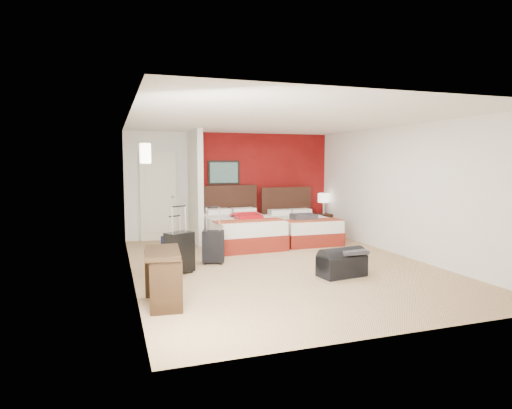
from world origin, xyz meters
name	(u,v)px	position (x,y,z in m)	size (l,w,h in m)	color
ground	(281,265)	(0.00, 0.00, 0.00)	(6.50, 6.50, 0.00)	tan
room_walls	(186,190)	(-1.40, 1.42, 1.26)	(5.02, 6.52, 2.50)	white
red_accent_panel	(261,184)	(0.75, 3.23, 1.25)	(3.50, 0.04, 2.50)	maroon
partition_wall	(195,187)	(-1.00, 2.61, 1.25)	(0.12, 1.20, 2.50)	silver
entry_door	(158,196)	(-1.75, 3.20, 1.02)	(0.82, 0.06, 2.05)	silver
bed_left	(240,231)	(-0.13, 2.03, 0.30)	(1.40, 2.00, 0.60)	silver
bed_right	(302,229)	(1.34, 2.04, 0.27)	(1.25, 1.78, 0.53)	silver
red_suitcase_open	(246,216)	(-0.03, 1.93, 0.65)	(0.54, 0.74, 0.09)	#A70E17
jacket_bundle	(304,217)	(1.24, 1.74, 0.60)	(0.52, 0.41, 0.12)	#3D3C41
nightstand	(323,223)	(2.31, 2.86, 0.25)	(0.36, 0.36, 0.50)	black
table_lamp	(324,204)	(2.31, 2.86, 0.76)	(0.29, 0.29, 0.52)	white
suitcase_black	(180,254)	(-1.77, -0.01, 0.32)	(0.43, 0.27, 0.64)	black
suitcase_charcoal	(213,248)	(-1.09, 0.50, 0.28)	(0.38, 0.23, 0.56)	black
suitcase_navy	(175,253)	(-1.80, 0.29, 0.27)	(0.40, 0.24, 0.55)	black
duffel_bag	(342,265)	(0.64, -0.99, 0.19)	(0.73, 0.39, 0.37)	black
jacket_draped	(352,251)	(0.79, -1.04, 0.40)	(0.42, 0.35, 0.06)	#3A393F
desk	(163,278)	(-2.20, -1.51, 0.35)	(0.42, 0.85, 0.70)	black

